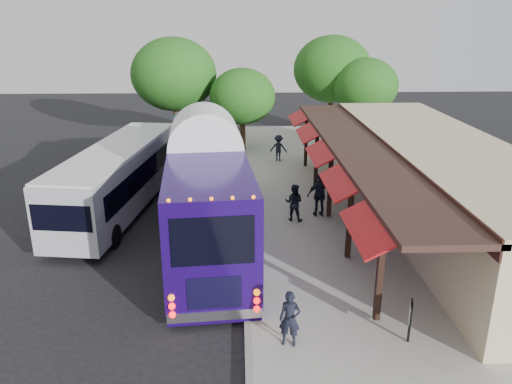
% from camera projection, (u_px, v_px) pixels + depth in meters
% --- Properties ---
extents(ground, '(90.00, 90.00, 0.00)m').
position_uv_depth(ground, '(244.00, 264.00, 18.20)').
color(ground, black).
rests_on(ground, ground).
extents(sidewalk, '(10.00, 40.00, 0.15)m').
position_uv_depth(sidewalk, '(356.00, 219.00, 22.12)').
color(sidewalk, '#9E9B93').
rests_on(sidewalk, ground).
extents(curb, '(0.20, 40.00, 0.16)m').
position_uv_depth(curb, '(244.00, 220.00, 21.96)').
color(curb, gray).
rests_on(curb, ground).
extents(station_shelter, '(8.15, 20.00, 3.60)m').
position_uv_depth(station_shelter, '(435.00, 180.00, 21.65)').
color(station_shelter, tan).
rests_on(station_shelter, ground).
extents(coach_bus, '(3.91, 13.35, 4.22)m').
position_uv_depth(coach_bus, '(206.00, 184.00, 19.74)').
color(coach_bus, '#1C0752').
rests_on(coach_bus, ground).
extents(city_bus, '(3.93, 11.51, 3.03)m').
position_uv_depth(city_bus, '(119.00, 176.00, 22.79)').
color(city_bus, '#919399').
rests_on(city_bus, ground).
extents(ped_a, '(0.63, 0.48, 1.56)m').
position_uv_depth(ped_a, '(290.00, 319.00, 13.22)').
color(ped_a, black).
rests_on(ped_a, sidewalk).
extents(ped_b, '(0.95, 0.83, 1.64)m').
position_uv_depth(ped_b, '(294.00, 202.00, 21.51)').
color(ped_b, black).
rests_on(ped_b, sidewalk).
extents(ped_c, '(1.20, 0.63, 1.95)m').
position_uv_depth(ped_c, '(320.00, 195.00, 21.97)').
color(ped_c, black).
rests_on(ped_c, sidewalk).
extents(ped_d, '(1.14, 0.79, 1.61)m').
position_uv_depth(ped_d, '(278.00, 148.00, 30.70)').
color(ped_d, black).
rests_on(ped_d, sidewalk).
extents(sign_board, '(0.22, 0.53, 1.19)m').
position_uv_depth(sign_board, '(411.00, 316.00, 13.31)').
color(sign_board, black).
rests_on(sign_board, sidewalk).
extents(tree_left, '(4.30, 4.30, 5.51)m').
position_uv_depth(tree_left, '(242.00, 96.00, 32.61)').
color(tree_left, '#382314').
rests_on(tree_left, ground).
extents(tree_mid, '(5.78, 5.78, 7.40)m').
position_uv_depth(tree_mid, '(332.00, 69.00, 37.08)').
color(tree_mid, '#382314').
rests_on(tree_mid, ground).
extents(tree_right, '(4.66, 4.66, 5.96)m').
position_uv_depth(tree_right, '(365.00, 86.00, 35.25)').
color(tree_right, '#382314').
rests_on(tree_right, ground).
extents(tree_far, '(5.77, 5.77, 7.39)m').
position_uv_depth(tree_far, '(174.00, 74.00, 33.66)').
color(tree_far, '#382314').
rests_on(tree_far, ground).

